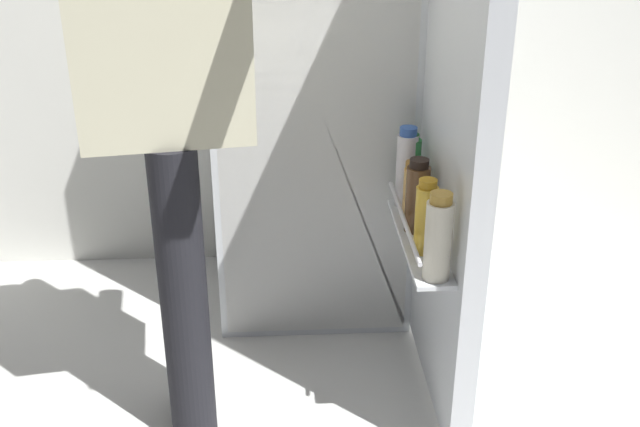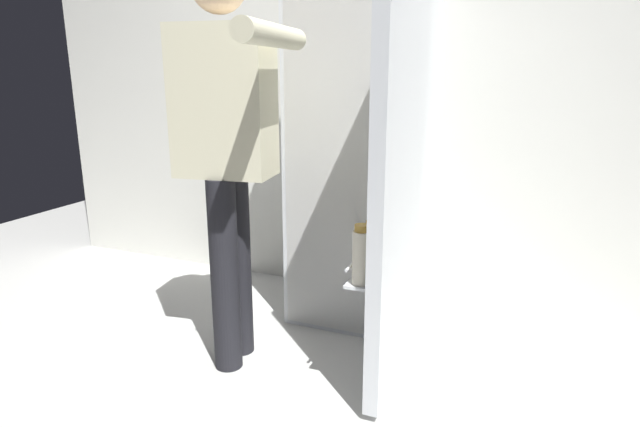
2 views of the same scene
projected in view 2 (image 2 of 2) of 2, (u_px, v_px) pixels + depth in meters
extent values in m
plane|color=silver|center=(322.00, 358.00, 2.41)|extent=(6.73, 6.73, 0.00)
cube|color=silver|center=(384.00, 56.00, 2.84)|extent=(4.40, 0.10, 2.68)
cube|color=silver|center=(362.00, 163.00, 2.68)|extent=(0.62, 0.57, 1.62)
cube|color=white|center=(343.00, 172.00, 2.43)|extent=(0.58, 0.01, 1.58)
cube|color=white|center=(346.00, 180.00, 2.48)|extent=(0.54, 0.09, 0.01)
cube|color=silver|center=(399.00, 191.00, 2.02)|extent=(0.06, 0.61, 1.58)
cube|color=white|center=(377.00, 266.00, 2.13)|extent=(0.10, 0.52, 0.01)
cylinder|color=silver|center=(367.00, 250.00, 2.13)|extent=(0.01, 0.50, 0.01)
cylinder|color=tan|center=(386.00, 238.00, 2.22)|extent=(0.06, 0.06, 0.15)
cylinder|color=#996623|center=(387.00, 218.00, 2.20)|extent=(0.05, 0.05, 0.02)
cylinder|color=#EDE5CC|center=(361.00, 258.00, 1.91)|extent=(0.07, 0.07, 0.20)
cylinder|color=#B78933|center=(362.00, 228.00, 1.89)|extent=(0.05, 0.05, 0.02)
cylinder|color=brown|center=(380.00, 239.00, 2.15)|extent=(0.06, 0.06, 0.19)
cylinder|color=black|center=(381.00, 214.00, 2.12)|extent=(0.05, 0.05, 0.02)
cylinder|color=gold|center=(371.00, 249.00, 2.04)|extent=(0.06, 0.06, 0.18)
cylinder|color=#BC8419|center=(372.00, 224.00, 2.01)|extent=(0.05, 0.05, 0.02)
cylinder|color=white|center=(391.00, 225.00, 2.30)|extent=(0.06, 0.06, 0.22)
cylinder|color=#335BB2|center=(392.00, 198.00, 2.27)|extent=(0.05, 0.05, 0.02)
cylinder|color=green|center=(394.00, 226.00, 2.30)|extent=(0.05, 0.05, 0.20)
cylinder|color=#195B28|center=(395.00, 202.00, 2.27)|extent=(0.04, 0.04, 0.02)
cylinder|color=black|center=(238.00, 265.00, 2.37)|extent=(0.12, 0.12, 0.84)
cylinder|color=black|center=(225.00, 276.00, 2.24)|extent=(0.12, 0.12, 0.84)
cube|color=beige|center=(224.00, 102.00, 2.12)|extent=(0.42, 0.27, 0.60)
cylinder|color=beige|center=(242.00, 105.00, 2.31)|extent=(0.08, 0.08, 0.56)
cylinder|color=beige|center=(273.00, 35.00, 1.81)|extent=(0.16, 0.57, 0.08)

